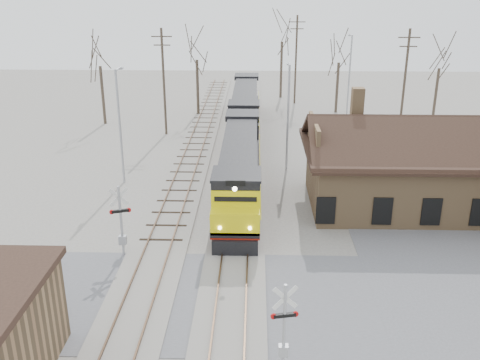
{
  "coord_description": "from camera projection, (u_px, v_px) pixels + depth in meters",
  "views": [
    {
      "loc": [
        1.08,
        -22.5,
        14.75
      ],
      "look_at": [
        0.15,
        9.0,
        2.87
      ],
      "focal_mm": 40.0,
      "sensor_mm": 36.0,
      "label": 1
    }
  ],
  "objects": [
    {
      "name": "crossbuck_near",
      "position": [
        284.0,
        330.0,
        20.94
      ],
      "size": [
        1.11,
        0.33,
        3.92
      ],
      "rotation": [
        0.0,
        0.0,
        0.21
      ],
      "color": "#A5A8AD",
      "rests_on": "ground"
    },
    {
      "name": "track_siding",
      "position": [
        181.0,
        186.0,
        40.41
      ],
      "size": [
        3.4,
        90.0,
        0.24
      ],
      "color": "#9E998F",
      "rests_on": "ground"
    },
    {
      "name": "locomotive_trailing",
      "position": [
        245.0,
        107.0,
        55.69
      ],
      "size": [
        2.82,
        18.88,
        3.96
      ],
      "color": "black",
      "rests_on": "ground"
    },
    {
      "name": "utility_pole_c",
      "position": [
        404.0,
        84.0,
        50.0
      ],
      "size": [
        2.0,
        0.24,
        10.58
      ],
      "color": "#382D23",
      "rests_on": "ground"
    },
    {
      "name": "streetlight_a",
      "position": [
        120.0,
        120.0,
        39.82
      ],
      "size": [
        0.25,
        2.04,
        8.68
      ],
      "color": "#A5A8AD",
      "rests_on": "ground"
    },
    {
      "name": "tree_a",
      "position": [
        99.0,
        56.0,
        55.65
      ],
      "size": [
        4.13,
        4.13,
        10.11
      ],
      "color": "#382D23",
      "rests_on": "ground"
    },
    {
      "name": "depot",
      "position": [
        415.0,
        173.0,
        36.33
      ],
      "size": [
        15.2,
        9.31,
        7.9
      ],
      "color": "#906F4A",
      "rests_on": "ground"
    },
    {
      "name": "streetlight_b",
      "position": [
        288.0,
        112.0,
        42.7
      ],
      "size": [
        0.25,
        2.04,
        8.56
      ],
      "color": "#A5A8AD",
      "rests_on": "ground"
    },
    {
      "name": "utility_pole_a",
      "position": [
        164.0,
        80.0,
        52.31
      ],
      "size": [
        2.0,
        0.24,
        10.43
      ],
      "color": "#382D23",
      "rests_on": "ground"
    },
    {
      "name": "streetlight_c",
      "position": [
        349.0,
        74.0,
        57.7
      ],
      "size": [
        0.25,
        2.04,
        9.25
      ],
      "color": "#A5A8AD",
      "rests_on": "ground"
    },
    {
      "name": "crossbuck_far",
      "position": [
        121.0,
        224.0,
        29.8
      ],
      "size": [
        1.16,
        0.47,
        4.2
      ],
      "rotation": [
        0.0,
        0.0,
        3.48
      ],
      "color": "#A5A8AD",
      "rests_on": "ground"
    },
    {
      "name": "track_main",
      "position": [
        240.0,
        187.0,
        40.29
      ],
      "size": [
        3.4,
        90.0,
        0.24
      ],
      "color": "#9E998F",
      "rests_on": "ground"
    },
    {
      "name": "road",
      "position": [
        232.0,
        299.0,
        26.28
      ],
      "size": [
        60.0,
        9.0,
        0.03
      ],
      "primitive_type": "cube",
      "color": "#59595E",
      "rests_on": "ground"
    },
    {
      "name": "ground",
      "position": [
        232.0,
        299.0,
        26.28
      ],
      "size": [
        140.0,
        140.0,
        0.0
      ],
      "primitive_type": "plane",
      "color": "#9E998F",
      "rests_on": "ground"
    },
    {
      "name": "tree_c",
      "position": [
        282.0,
        32.0,
        68.11
      ],
      "size": [
        4.81,
        4.81,
        11.79
      ],
      "color": "#382D23",
      "rests_on": "ground"
    },
    {
      "name": "utility_pole_b",
      "position": [
        296.0,
        58.0,
        65.73
      ],
      "size": [
        2.0,
        0.24,
        10.72
      ],
      "color": "#382D23",
      "rests_on": "ground"
    },
    {
      "name": "tree_e",
      "position": [
        440.0,
        60.0,
        57.53
      ],
      "size": [
        3.8,
        3.8,
        9.3
      ],
      "color": "#382D23",
      "rests_on": "ground"
    },
    {
      "name": "tree_b",
      "position": [
        197.0,
        51.0,
        59.52
      ],
      "size": [
        4.18,
        4.18,
        10.23
      ],
      "color": "#382D23",
      "rests_on": "ground"
    },
    {
      "name": "tree_d",
      "position": [
        339.0,
        54.0,
        60.74
      ],
      "size": [
        3.87,
        3.87,
        9.47
      ],
      "color": "#382D23",
      "rests_on": "ground"
    },
    {
      "name": "locomotive_lead",
      "position": [
        240.0,
        168.0,
        37.77
      ],
      "size": [
        2.82,
        18.88,
        4.19
      ],
      "color": "black",
      "rests_on": "ground"
    }
  ]
}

